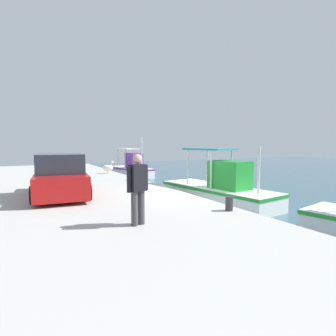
{
  "coord_description": "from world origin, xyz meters",
  "views": [
    {
      "loc": [
        9.2,
        -5.64,
        2.71
      ],
      "look_at": [
        -3.3,
        1.1,
        1.46
      ],
      "focal_mm": 28.97,
      "sensor_mm": 36.0,
      "label": 1
    }
  ],
  "objects_px": {
    "fishing_boat_second": "(219,189)",
    "mooring_bollard_second": "(229,204)",
    "mooring_bollard_nearest": "(134,176)",
    "parked_car": "(61,177)",
    "pelican": "(108,167)",
    "fishing_boat_nearest": "(131,169)",
    "fisherman_standing": "(138,186)"
  },
  "relations": [
    {
      "from": "fishing_boat_nearest",
      "to": "pelican",
      "type": "bearing_deg",
      "value": -37.4
    },
    {
      "from": "mooring_bollard_second",
      "to": "pelican",
      "type": "bearing_deg",
      "value": -178.48
    },
    {
      "from": "fisherman_standing",
      "to": "mooring_bollard_second",
      "type": "relative_size",
      "value": 4.12
    },
    {
      "from": "fishing_boat_second",
      "to": "mooring_bollard_nearest",
      "type": "height_order",
      "value": "fishing_boat_second"
    },
    {
      "from": "fishing_boat_second",
      "to": "parked_car",
      "type": "xyz_separation_m",
      "value": [
        -0.95,
        -6.65,
        0.87
      ]
    },
    {
      "from": "fishing_boat_nearest",
      "to": "fisherman_standing",
      "type": "bearing_deg",
      "value": -19.98
    },
    {
      "from": "fisherman_standing",
      "to": "mooring_bollard_nearest",
      "type": "xyz_separation_m",
      "value": [
        -7.5,
        2.83,
        -0.72
      ]
    },
    {
      "from": "parked_car",
      "to": "fisherman_standing",
      "type": "bearing_deg",
      "value": 13.61
    },
    {
      "from": "fishing_boat_second",
      "to": "mooring_bollard_second",
      "type": "xyz_separation_m",
      "value": [
        3.75,
        -2.67,
        0.36
      ]
    },
    {
      "from": "pelican",
      "to": "mooring_bollard_nearest",
      "type": "xyz_separation_m",
      "value": [
        3.93,
        0.3,
        -0.19
      ]
    },
    {
      "from": "fishing_boat_nearest",
      "to": "fishing_boat_second",
      "type": "bearing_deg",
      "value": -0.61
    },
    {
      "from": "fishing_boat_second",
      "to": "fisherman_standing",
      "type": "xyz_separation_m",
      "value": [
        3.79,
        -5.5,
        1.07
      ]
    },
    {
      "from": "pelican",
      "to": "mooring_bollard_second",
      "type": "height_order",
      "value": "pelican"
    },
    {
      "from": "fishing_boat_second",
      "to": "mooring_bollard_second",
      "type": "height_order",
      "value": "fishing_boat_second"
    },
    {
      "from": "fishing_boat_second",
      "to": "fisherman_standing",
      "type": "distance_m",
      "value": 6.77
    },
    {
      "from": "parked_car",
      "to": "mooring_bollard_second",
      "type": "bearing_deg",
      "value": 40.24
    },
    {
      "from": "fisherman_standing",
      "to": "fishing_boat_second",
      "type": "bearing_deg",
      "value": 124.55
    },
    {
      "from": "pelican",
      "to": "fishing_boat_second",
      "type": "bearing_deg",
      "value": 21.27
    },
    {
      "from": "mooring_bollard_nearest",
      "to": "mooring_bollard_second",
      "type": "bearing_deg",
      "value": 0.0
    },
    {
      "from": "fisherman_standing",
      "to": "pelican",
      "type": "bearing_deg",
      "value": 167.53
    },
    {
      "from": "pelican",
      "to": "mooring_bollard_second",
      "type": "xyz_separation_m",
      "value": [
        11.39,
        0.3,
        -0.2
      ]
    },
    {
      "from": "parked_car",
      "to": "mooring_bollard_nearest",
      "type": "distance_m",
      "value": 4.87
    },
    {
      "from": "pelican",
      "to": "parked_car",
      "type": "bearing_deg",
      "value": -28.77
    },
    {
      "from": "fishing_boat_nearest",
      "to": "fisherman_standing",
      "type": "xyz_separation_m",
      "value": [
        15.48,
        -5.63,
        1.07
      ]
    },
    {
      "from": "fisherman_standing",
      "to": "mooring_bollard_second",
      "type": "xyz_separation_m",
      "value": [
        -0.04,
        2.83,
        -0.72
      ]
    },
    {
      "from": "parked_car",
      "to": "pelican",
      "type": "bearing_deg",
      "value": 151.23
    },
    {
      "from": "fishing_boat_nearest",
      "to": "mooring_bollard_second",
      "type": "height_order",
      "value": "fishing_boat_nearest"
    },
    {
      "from": "fishing_boat_second",
      "to": "pelican",
      "type": "bearing_deg",
      "value": -158.73
    },
    {
      "from": "parked_car",
      "to": "fishing_boat_nearest",
      "type": "bearing_deg",
      "value": 147.77
    },
    {
      "from": "fishing_boat_second",
      "to": "mooring_bollard_nearest",
      "type": "xyz_separation_m",
      "value": [
        -3.71,
        -2.67,
        0.36
      ]
    },
    {
      "from": "pelican",
      "to": "parked_car",
      "type": "height_order",
      "value": "parked_car"
    },
    {
      "from": "fishing_boat_nearest",
      "to": "mooring_bollard_second",
      "type": "bearing_deg",
      "value": -10.27
    }
  ]
}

